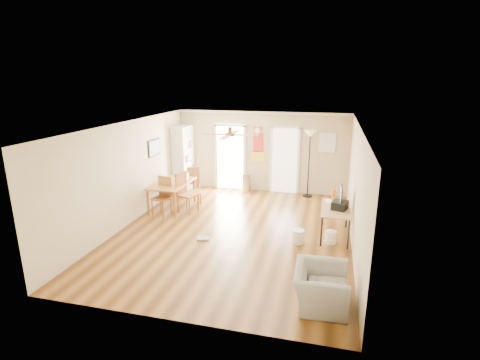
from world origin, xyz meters
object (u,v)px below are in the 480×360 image
(bookshelf, at_px, (183,158))
(trash_can, at_px, (246,182))
(dining_table, at_px, (172,195))
(printer, at_px, (340,205))
(wastebasket_b, at_px, (331,237))
(armchair, at_px, (321,287))
(dining_chair_near, at_px, (161,196))
(torchiere_lamp, at_px, (309,164))
(dining_chair_right_b, at_px, (188,193))
(dining_chair_far, at_px, (194,180))
(wastebasket_a, at_px, (298,237))
(computer_desk, at_px, (335,222))
(dining_chair_right_a, at_px, (194,190))

(bookshelf, bearing_deg, trash_can, -6.78)
(dining_table, distance_m, printer, 4.71)
(wastebasket_b, distance_m, armchair, 2.46)
(dining_chair_near, relative_size, torchiere_lamp, 0.49)
(dining_table, distance_m, torchiere_lamp, 4.26)
(dining_chair_right_b, xyz_separation_m, printer, (4.05, -0.74, 0.25))
(trash_can, relative_size, armchair, 0.63)
(dining_chair_near, xyz_separation_m, dining_chair_far, (0.24, 1.85, -0.04))
(wastebasket_b, bearing_deg, wastebasket_a, -165.96)
(printer, height_order, wastebasket_a, printer)
(dining_chair_right_b, height_order, torchiere_lamp, torchiere_lamp)
(computer_desk, bearing_deg, torchiere_lamp, 106.07)
(wastebasket_a, relative_size, armchair, 0.32)
(dining_table, bearing_deg, armchair, -40.93)
(trash_can, bearing_deg, torchiere_lamp, -0.07)
(torchiere_lamp, height_order, computer_desk, torchiere_lamp)
(dining_chair_far, xyz_separation_m, armchair, (4.16, -5.06, -0.15))
(wastebasket_a, bearing_deg, armchair, -75.76)
(dining_chair_far, height_order, printer, dining_chair_far)
(trash_can, bearing_deg, computer_desk, -45.75)
(dining_chair_right_a, bearing_deg, wastebasket_a, -129.07)
(dining_table, xyz_separation_m, wastebasket_b, (4.44, -1.28, -0.23))
(dining_chair_far, relative_size, wastebasket_b, 3.25)
(dining_table, relative_size, dining_chair_right_a, 1.53)
(dining_chair_right_b, xyz_separation_m, torchiere_lamp, (3.13, 2.21, 0.49))
(dining_chair_right_a, bearing_deg, printer, -116.99)
(dining_chair_right_b, distance_m, wastebasket_a, 3.44)
(bookshelf, relative_size, wastebasket_b, 7.35)
(dining_chair_right_a, height_order, armchair, dining_chair_right_a)
(wastebasket_a, bearing_deg, printer, 31.23)
(trash_can, xyz_separation_m, wastebasket_a, (2.03, -3.49, -0.15))
(bookshelf, height_order, trash_can, bookshelf)
(dining_chair_right_b, height_order, wastebasket_a, dining_chair_right_b)
(torchiere_lamp, bearing_deg, printer, -72.79)
(dining_chair_right_b, bearing_deg, wastebasket_b, -90.28)
(bookshelf, distance_m, torchiere_lamp, 4.06)
(dining_chair_right_b, xyz_separation_m, computer_desk, (3.97, -0.69, -0.20))
(wastebasket_a, bearing_deg, wastebasket_b, 14.04)
(dining_chair_near, xyz_separation_m, wastebasket_a, (3.82, -0.94, -0.35))
(dining_chair_right_a, relative_size, torchiere_lamp, 0.47)
(dining_chair_near, bearing_deg, bookshelf, 108.96)
(dining_chair_near, distance_m, computer_desk, 4.63)
(dining_chair_right_a, bearing_deg, torchiere_lamp, -71.23)
(dining_chair_far, relative_size, computer_desk, 0.71)
(dining_chair_right_b, relative_size, wastebasket_a, 3.51)
(dining_chair_near, xyz_separation_m, trash_can, (1.79, 2.54, -0.20))
(dining_table, height_order, dining_chair_near, dining_chair_near)
(computer_desk, bearing_deg, printer, -34.29)
(dining_chair_right_b, bearing_deg, computer_desk, -84.43)
(dining_chair_near, distance_m, torchiere_lamp, 4.58)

